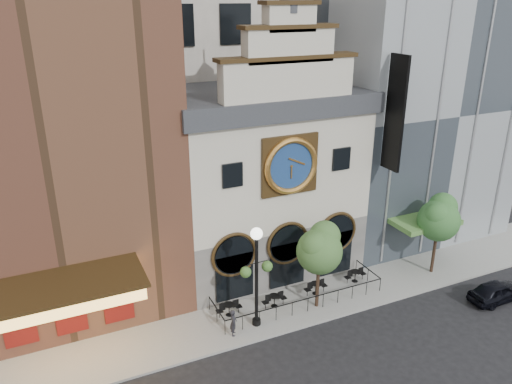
{
  "coord_description": "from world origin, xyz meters",
  "views": [
    {
      "loc": [
        -13.28,
        -20.4,
        17.76
      ],
      "look_at": [
        -1.21,
        6.0,
        6.31
      ],
      "focal_mm": 35.0,
      "sensor_mm": 36.0,
      "label": 1
    }
  ],
  "objects_px": {
    "bistro_3": "(355,275)",
    "lamppost": "(257,267)",
    "bistro_1": "(274,300)",
    "bistro_2": "(316,287)",
    "car_right": "(497,291)",
    "bistro_0": "(229,309)",
    "pedestrian": "(233,322)",
    "tree_left": "(320,248)",
    "tree_right": "(439,217)"
  },
  "relations": [
    {
      "from": "tree_right",
      "to": "bistro_1",
      "type": "bearing_deg",
      "value": 176.4
    },
    {
      "from": "tree_left",
      "to": "bistro_0",
      "type": "bearing_deg",
      "value": 166.3
    },
    {
      "from": "pedestrian",
      "to": "lamppost",
      "type": "xyz_separation_m",
      "value": [
        1.56,
        0.32,
        2.99
      ]
    },
    {
      "from": "bistro_3",
      "to": "bistro_0",
      "type": "bearing_deg",
      "value": -179.76
    },
    {
      "from": "car_right",
      "to": "pedestrian",
      "type": "bearing_deg",
      "value": 77.89
    },
    {
      "from": "bistro_1",
      "to": "tree_left",
      "type": "bearing_deg",
      "value": -22.0
    },
    {
      "from": "tree_right",
      "to": "bistro_0",
      "type": "bearing_deg",
      "value": 175.92
    },
    {
      "from": "bistro_0",
      "to": "lamppost",
      "type": "xyz_separation_m",
      "value": [
        1.11,
        -1.45,
        3.33
      ]
    },
    {
      "from": "bistro_3",
      "to": "car_right",
      "type": "bearing_deg",
      "value": -37.75
    },
    {
      "from": "tree_left",
      "to": "car_right",
      "type": "bearing_deg",
      "value": -20.74
    },
    {
      "from": "bistro_0",
      "to": "pedestrian",
      "type": "height_order",
      "value": "pedestrian"
    },
    {
      "from": "bistro_2",
      "to": "bistro_3",
      "type": "distance_m",
      "value": 3.13
    },
    {
      "from": "bistro_1",
      "to": "car_right",
      "type": "bearing_deg",
      "value": -20.98
    },
    {
      "from": "bistro_3",
      "to": "car_right",
      "type": "relative_size",
      "value": 0.41
    },
    {
      "from": "bistro_2",
      "to": "bistro_3",
      "type": "relative_size",
      "value": 1.0
    },
    {
      "from": "bistro_2",
      "to": "car_right",
      "type": "distance_m",
      "value": 11.24
    },
    {
      "from": "bistro_0",
      "to": "tree_right",
      "type": "relative_size",
      "value": 0.28
    },
    {
      "from": "pedestrian",
      "to": "bistro_2",
      "type": "bearing_deg",
      "value": -54.82
    },
    {
      "from": "bistro_3",
      "to": "tree_right",
      "type": "distance_m",
      "value": 6.72
    },
    {
      "from": "car_right",
      "to": "tree_left",
      "type": "height_order",
      "value": "tree_left"
    },
    {
      "from": "lamppost",
      "to": "bistro_2",
      "type": "bearing_deg",
      "value": 12.32
    },
    {
      "from": "tree_left",
      "to": "tree_right",
      "type": "height_order",
      "value": "tree_right"
    },
    {
      "from": "bistro_3",
      "to": "pedestrian",
      "type": "xyz_separation_m",
      "value": [
        -9.4,
        -1.81,
        0.33
      ]
    },
    {
      "from": "bistro_3",
      "to": "tree_left",
      "type": "bearing_deg",
      "value": -160.39
    },
    {
      "from": "bistro_0",
      "to": "bistro_3",
      "type": "height_order",
      "value": "same"
    },
    {
      "from": "car_right",
      "to": "bistro_3",
      "type": "bearing_deg",
      "value": 52.31
    },
    {
      "from": "car_right",
      "to": "tree_right",
      "type": "bearing_deg",
      "value": 17.13
    },
    {
      "from": "bistro_3",
      "to": "tree_left",
      "type": "xyz_separation_m",
      "value": [
        -3.7,
        -1.32,
        3.5
      ]
    },
    {
      "from": "car_right",
      "to": "bistro_0",
      "type": "bearing_deg",
      "value": 71.6
    },
    {
      "from": "bistro_0",
      "to": "pedestrian",
      "type": "xyz_separation_m",
      "value": [
        -0.44,
        -1.78,
        0.33
      ]
    },
    {
      "from": "bistro_1",
      "to": "pedestrian",
      "type": "bearing_deg",
      "value": -155.77
    },
    {
      "from": "bistro_3",
      "to": "lamppost",
      "type": "height_order",
      "value": "lamppost"
    },
    {
      "from": "tree_left",
      "to": "tree_right",
      "type": "xyz_separation_m",
      "value": [
        9.27,
        0.24,
        0.1
      ]
    },
    {
      "from": "bistro_2",
      "to": "pedestrian",
      "type": "bearing_deg",
      "value": -165.38
    },
    {
      "from": "bistro_1",
      "to": "lamppost",
      "type": "relative_size",
      "value": 0.26
    },
    {
      "from": "car_right",
      "to": "tree_left",
      "type": "relative_size",
      "value": 0.72
    },
    {
      "from": "lamppost",
      "to": "bistro_0",
      "type": "bearing_deg",
      "value": 124.15
    },
    {
      "from": "car_right",
      "to": "pedestrian",
      "type": "relative_size",
      "value": 2.45
    },
    {
      "from": "bistro_1",
      "to": "lamppost",
      "type": "height_order",
      "value": "lamppost"
    },
    {
      "from": "pedestrian",
      "to": "tree_right",
      "type": "distance_m",
      "value": 15.34
    },
    {
      "from": "bistro_2",
      "to": "lamppost",
      "type": "distance_m",
      "value": 5.92
    },
    {
      "from": "lamppost",
      "to": "car_right",
      "type": "bearing_deg",
      "value": -17.85
    },
    {
      "from": "bistro_2",
      "to": "lamppost",
      "type": "height_order",
      "value": "lamppost"
    },
    {
      "from": "bistro_0",
      "to": "lamppost",
      "type": "bearing_deg",
      "value": -52.59
    },
    {
      "from": "bistro_3",
      "to": "bistro_1",
      "type": "bearing_deg",
      "value": -176.83
    },
    {
      "from": "lamppost",
      "to": "tree_right",
      "type": "bearing_deg",
      "value": -1.47
    },
    {
      "from": "tree_left",
      "to": "bistro_1",
      "type": "bearing_deg",
      "value": 158.0
    },
    {
      "from": "pedestrian",
      "to": "bistro_0",
      "type": "bearing_deg",
      "value": 6.54
    },
    {
      "from": "bistro_2",
      "to": "lamppost",
      "type": "bearing_deg",
      "value": -164.42
    },
    {
      "from": "bistro_3",
      "to": "bistro_2",
      "type": "bearing_deg",
      "value": -176.77
    }
  ]
}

